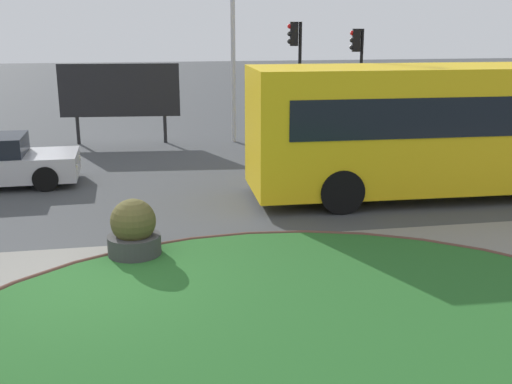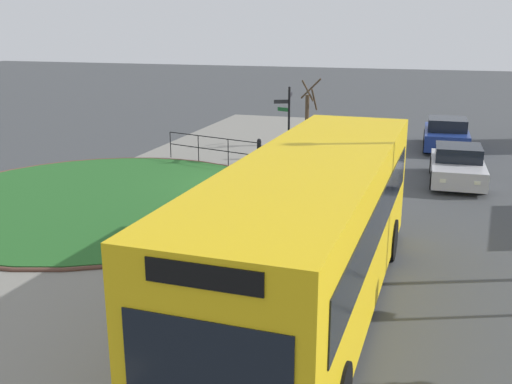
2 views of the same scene
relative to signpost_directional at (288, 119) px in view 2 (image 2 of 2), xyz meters
The scene contains 12 objects.
ground 4.33m from the signpost_directional, ahead, with size 120.00×120.00×0.00m, color #3D3F42.
sidewalk_paving 5.00m from the signpost_directional, 33.32° to the right, with size 32.00×7.81×0.02m, color gray.
grass_island 8.31m from the signpost_directional, 32.89° to the right, with size 11.43×11.43×0.10m, color #235B23.
grass_kerb_ring 8.31m from the signpost_directional, 32.89° to the right, with size 11.74×11.74×0.11m, color brown.
signpost_directional is the anchor object (origin of this frame).
bollard_foreground 1.94m from the signpost_directional, 105.40° to the right, with size 0.18×0.18×0.88m.
railing_grass_edge 3.21m from the signpost_directional, 69.26° to the right, with size 1.23×4.36×1.12m.
bus_yellow 12.93m from the signpost_directional, 16.39° to the left, with size 10.23×2.76×3.13m.
car_near_lane 6.74m from the signpost_directional, 80.36° to the left, with size 4.02×1.92×1.31m.
car_far_lane 8.00m from the signpost_directional, 128.89° to the left, with size 4.14×2.02×1.42m.
planter_near_signpost 4.85m from the signpost_directional, ahead, with size 0.95×0.95×1.12m.
street_tree_bare 3.92m from the signpost_directional, behind, with size 0.99×1.00×3.10m.
Camera 2 is at (18.83, 6.18, 5.44)m, focal length 41.20 mm.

